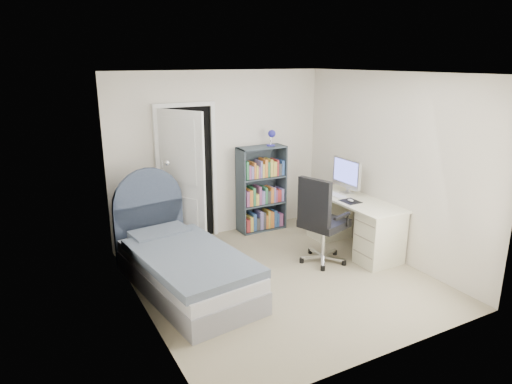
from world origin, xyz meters
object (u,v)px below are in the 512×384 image
nightstand (159,232)px  desk (353,222)px  floor_lamp (167,217)px  office_chair (320,217)px  bed (183,265)px  bookcase (262,192)px

nightstand → desk: bearing=-23.2°
floor_lamp → office_chair: size_ratio=1.13×
floor_lamp → desk: 2.64m
bed → nightstand: size_ratio=4.06×
floor_lamp → desk: size_ratio=0.88×
bed → desk: bed is taller
bed → desk: bearing=-1.0°
bookcase → office_chair: (0.04, -1.50, 0.05)m
bed → floor_lamp: floor_lamp is taller
nightstand → desk: size_ratio=0.35×
bed → desk: (2.55, -0.04, 0.12)m
floor_lamp → office_chair: (1.68, -1.27, 0.11)m
nightstand → bookcase: size_ratio=0.34×
floor_lamp → bookcase: bookcase is taller
nightstand → bookcase: 1.79m
desk → office_chair: 0.79m
floor_lamp → desk: bearing=-24.4°
floor_lamp → office_chair: bearing=-37.1°
floor_lamp → nightstand: bearing=-176.9°
bed → floor_lamp: bearing=82.0°
bed → office_chair: bed is taller
nightstand → desk: desk is taller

